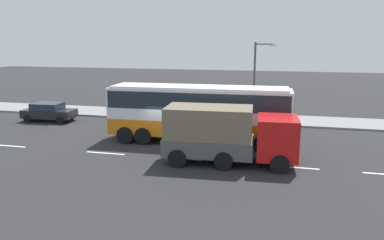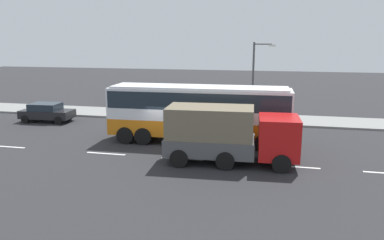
{
  "view_description": "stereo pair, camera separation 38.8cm",
  "coord_description": "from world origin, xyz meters",
  "px_view_note": "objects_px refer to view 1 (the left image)",
  "views": [
    {
      "loc": [
        6.72,
        -21.27,
        6.53
      ],
      "look_at": [
        1.3,
        1.56,
        1.42
      ],
      "focal_mm": 34.54,
      "sensor_mm": 36.0,
      "label": 1
    },
    {
      "loc": [
        6.34,
        -21.36,
        6.53
      ],
      "look_at": [
        1.3,
        1.56,
        1.42
      ],
      "focal_mm": 34.54,
      "sensor_mm": 36.0,
      "label": 2
    }
  ],
  "objects_px": {
    "car_black_sedan": "(49,112)",
    "street_lamp": "(257,76)",
    "cargo_truck": "(227,133)",
    "pedestrian_near_curb": "(135,104)",
    "coach_bus": "(199,108)"
  },
  "relations": [
    {
      "from": "car_black_sedan",
      "to": "pedestrian_near_curb",
      "type": "bearing_deg",
      "value": 27.47
    },
    {
      "from": "car_black_sedan",
      "to": "street_lamp",
      "type": "relative_size",
      "value": 0.68
    },
    {
      "from": "cargo_truck",
      "to": "pedestrian_near_curb",
      "type": "distance_m",
      "value": 14.32
    },
    {
      "from": "cargo_truck",
      "to": "car_black_sedan",
      "type": "xyz_separation_m",
      "value": [
        -15.66,
        7.07,
        -0.84
      ]
    },
    {
      "from": "coach_bus",
      "to": "cargo_truck",
      "type": "relative_size",
      "value": 1.62
    },
    {
      "from": "cargo_truck",
      "to": "pedestrian_near_curb",
      "type": "bearing_deg",
      "value": 129.07
    },
    {
      "from": "car_black_sedan",
      "to": "street_lamp",
      "type": "xyz_separation_m",
      "value": [
        16.51,
        2.94,
        2.96
      ]
    },
    {
      "from": "street_lamp",
      "to": "car_black_sedan",
      "type": "bearing_deg",
      "value": -169.9
    },
    {
      "from": "cargo_truck",
      "to": "pedestrian_near_curb",
      "type": "xyz_separation_m",
      "value": [
        -9.6,
        10.61,
        -0.57
      ]
    },
    {
      "from": "cargo_truck",
      "to": "street_lamp",
      "type": "distance_m",
      "value": 10.27
    },
    {
      "from": "cargo_truck",
      "to": "street_lamp",
      "type": "height_order",
      "value": "street_lamp"
    },
    {
      "from": "coach_bus",
      "to": "street_lamp",
      "type": "relative_size",
      "value": 1.86
    },
    {
      "from": "cargo_truck",
      "to": "car_black_sedan",
      "type": "height_order",
      "value": "cargo_truck"
    },
    {
      "from": "cargo_truck",
      "to": "street_lamp",
      "type": "bearing_deg",
      "value": 82.08
    },
    {
      "from": "pedestrian_near_curb",
      "to": "street_lamp",
      "type": "height_order",
      "value": "street_lamp"
    }
  ]
}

